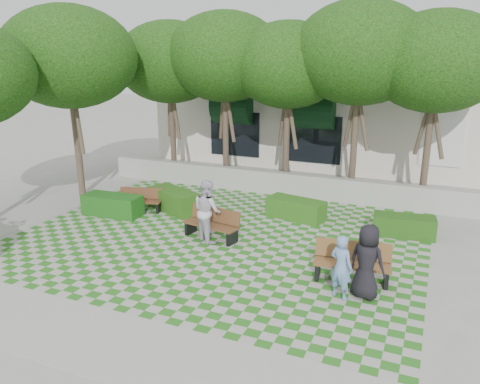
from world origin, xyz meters
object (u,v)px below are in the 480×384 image
at_px(bench_east, 352,263).
at_px(person_dark, 367,262).
at_px(hedge_midleft, 174,200).
at_px(bench_west, 140,200).
at_px(hedge_midright, 296,209).
at_px(bench_mid, 212,224).
at_px(hedge_east, 404,226).
at_px(person_blue, 341,267).
at_px(hedge_west, 113,205).
at_px(person_white, 207,211).

xyz_separation_m(bench_east, person_dark, (0.43, -0.72, 0.42)).
bearing_deg(person_dark, hedge_midleft, -7.19).
relative_size(bench_west, hedge_midleft, 0.77).
bearing_deg(hedge_midright, hedge_midleft, -168.32).
bearing_deg(bench_mid, hedge_midleft, 153.35).
xyz_separation_m(hedge_east, person_blue, (-1.03, -4.61, 0.45)).
bearing_deg(person_blue, hedge_west, 3.95).
bearing_deg(bench_west, bench_east, -32.49).
bearing_deg(person_dark, person_white, 1.12).
height_order(bench_mid, hedge_midright, bench_mid).
height_order(bench_west, person_blue, person_blue).
relative_size(hedge_midleft, person_white, 1.14).
xyz_separation_m(bench_mid, hedge_midright, (1.84, 2.71, -0.10)).
relative_size(hedge_midright, person_white, 1.04).
relative_size(hedge_midright, hedge_midleft, 0.91).
xyz_separation_m(person_blue, person_white, (-4.37, 1.90, 0.17)).
bearing_deg(bench_mid, person_dark, -10.76).
bearing_deg(hedge_east, hedge_west, -168.46).
height_order(bench_east, hedge_east, bench_east).
bearing_deg(bench_east, person_blue, -103.35).
xyz_separation_m(hedge_midleft, person_blue, (6.76, -3.95, 0.39)).
height_order(bench_west, hedge_midright, bench_west).
xyz_separation_m(bench_west, hedge_midright, (5.35, 1.41, -0.05)).
xyz_separation_m(bench_west, person_blue, (7.85, -3.42, 0.37)).
relative_size(hedge_east, hedge_west, 0.90).
height_order(hedge_midright, person_dark, person_dark).
bearing_deg(hedge_midright, bench_west, -165.22).
bearing_deg(hedge_midleft, person_blue, -30.29).
height_order(bench_mid, hedge_east, bench_mid).
distance_m(bench_east, person_blue, 1.02).
distance_m(hedge_midright, hedge_midleft, 4.35).
bearing_deg(person_dark, hedge_midright, -36.88).
xyz_separation_m(bench_east, hedge_midleft, (-6.85, 2.97, -0.09)).
bearing_deg(bench_west, person_dark, -36.08).
distance_m(hedge_midleft, person_blue, 7.83).
bearing_deg(person_white, hedge_east, -118.49).
bearing_deg(person_dark, bench_east, -39.21).
height_order(bench_east, hedge_midright, bench_east).
bearing_deg(hedge_east, bench_mid, -155.10).
relative_size(bench_mid, hedge_west, 0.90).
bearing_deg(person_white, person_dark, -163.72).
xyz_separation_m(hedge_midleft, hedge_west, (-1.72, -1.28, -0.02)).
height_order(bench_mid, bench_west, bench_mid).
bearing_deg(person_white, hedge_west, 24.25).
relative_size(bench_mid, hedge_midleft, 0.86).
height_order(hedge_east, hedge_midleft, hedge_midleft).
height_order(person_blue, person_white, person_white).
height_order(bench_east, person_dark, person_dark).
xyz_separation_m(hedge_midright, hedge_west, (-5.98, -2.16, 0.02)).
height_order(hedge_midright, person_white, person_white).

